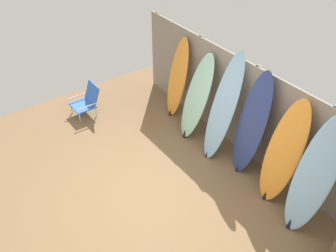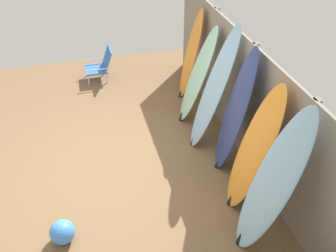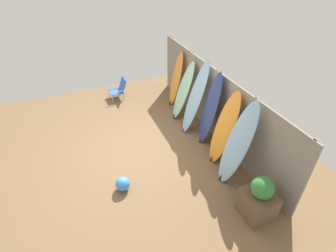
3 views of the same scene
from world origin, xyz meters
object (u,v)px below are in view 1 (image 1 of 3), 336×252
object	(u,v)px
surfboard_skyblue_2	(223,108)
surfboard_navy_3	(251,125)
surfboard_seafoam_1	(197,97)
surfboard_orange_4	(283,153)
beach_chair	(87,100)
surfboard_orange_0	(177,78)
surfboard_skyblue_5	(314,176)

from	to	relation	value
surfboard_skyblue_2	surfboard_navy_3	size ratio (longest dim) A/B	1.03
surfboard_seafoam_1	surfboard_skyblue_2	world-z (taller)	surfboard_skyblue_2
surfboard_orange_4	beach_chair	world-z (taller)	surfboard_orange_4
surfboard_orange_4	surfboard_navy_3	bearing A→B (deg)	175.78
surfboard_skyblue_2	surfboard_navy_3	distance (m)	0.61
surfboard_orange_0	beach_chair	xyz separation A→B (m)	(-1.11, -1.55, -0.52)
surfboard_orange_0	beach_chair	bearing A→B (deg)	-125.56
surfboard_orange_0	surfboard_navy_3	world-z (taller)	surfboard_navy_3
surfboard_orange_0	surfboard_navy_3	bearing A→B (deg)	-0.89
surfboard_skyblue_2	surfboard_orange_4	xyz separation A→B (m)	(1.34, 0.03, -0.10)
surfboard_skyblue_2	surfboard_orange_0	bearing A→B (deg)	175.52
surfboard_skyblue_2	surfboard_skyblue_5	world-z (taller)	surfboard_skyblue_2
surfboard_orange_4	surfboard_orange_0	bearing A→B (deg)	178.23
surfboard_skyblue_5	surfboard_navy_3	bearing A→B (deg)	174.43
surfboard_orange_4	beach_chair	bearing A→B (deg)	-159.52
surfboard_seafoam_1	surfboard_skyblue_2	distance (m)	0.72
surfboard_orange_4	surfboard_skyblue_5	xyz separation A→B (m)	(0.61, -0.08, 0.05)
surfboard_skyblue_5	surfboard_orange_0	bearing A→B (deg)	177.26
surfboard_orange_0	surfboard_orange_4	world-z (taller)	surfboard_orange_4
surfboard_orange_0	surfboard_skyblue_5	distance (m)	3.43
surfboard_skyblue_2	surfboard_orange_4	world-z (taller)	surfboard_skyblue_2
surfboard_orange_0	surfboard_orange_4	bearing A→B (deg)	-1.77
surfboard_seafoam_1	surfboard_navy_3	world-z (taller)	surfboard_navy_3
surfboard_seafoam_1	surfboard_orange_4	size ratio (longest dim) A/B	0.95
surfboard_seafoam_1	beach_chair	bearing A→B (deg)	-142.80
surfboard_skyblue_2	surfboard_orange_4	size ratio (longest dim) A/B	1.11
surfboard_navy_3	beach_chair	distance (m)	3.59
surfboard_orange_0	surfboard_seafoam_1	xyz separation A→B (m)	(0.77, -0.13, -0.00)
surfboard_skyblue_2	surfboard_navy_3	bearing A→B (deg)	7.81
surfboard_orange_0	surfboard_navy_3	size ratio (longest dim) A/B	0.89
surfboard_seafoam_1	surfboard_orange_4	xyz separation A→B (m)	(2.04, 0.04, 0.05)
surfboard_seafoam_1	surfboard_navy_3	size ratio (longest dim) A/B	0.88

